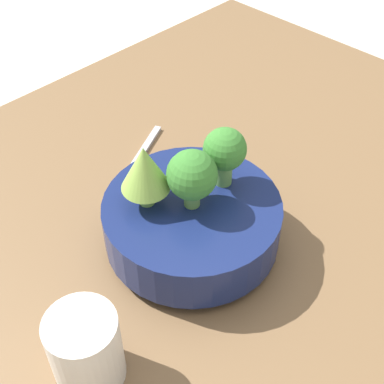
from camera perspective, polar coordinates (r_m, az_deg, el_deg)
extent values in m
plane|color=beige|center=(0.75, 0.54, -5.43)|extent=(6.00, 6.00, 0.00)
cube|color=brown|center=(0.74, 0.55, -4.29)|extent=(1.12, 0.86, 0.04)
cylinder|color=navy|center=(0.69, 0.00, -5.17)|extent=(0.10, 0.10, 0.01)
cylinder|color=navy|center=(0.66, 0.00, -3.09)|extent=(0.22, 0.22, 0.06)
cylinder|color=#6BA34C|center=(0.64, -4.86, -0.28)|extent=(0.02, 0.02, 0.03)
cone|color=#84AD47|center=(0.61, -5.09, 2.56)|extent=(0.06, 0.06, 0.06)
cylinder|color=#609347|center=(0.66, 3.39, 2.18)|extent=(0.02, 0.02, 0.03)
sphere|color=#387A2D|center=(0.63, 3.52, 4.60)|extent=(0.05, 0.05, 0.05)
cylinder|color=#609347|center=(0.63, 0.00, -0.46)|extent=(0.02, 0.02, 0.03)
sphere|color=#387A2D|center=(0.61, 0.00, 1.84)|extent=(0.06, 0.06, 0.06)
cylinder|color=silver|center=(0.56, -11.26, -16.17)|extent=(0.07, 0.07, 0.09)
cube|color=#B2B2B7|center=(0.81, -6.09, 3.03)|extent=(0.18, 0.09, 0.01)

